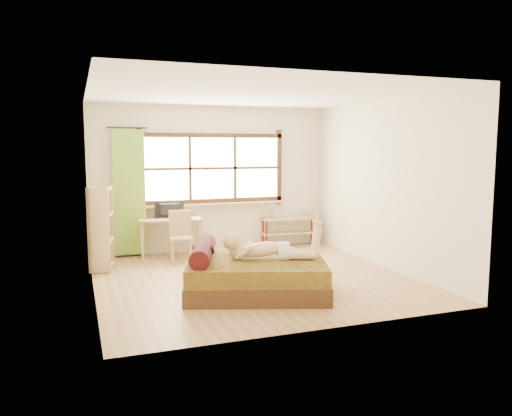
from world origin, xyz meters
name	(u,v)px	position (x,y,z in m)	size (l,w,h in m)	color
floor	(253,278)	(0.00, 0.00, 0.00)	(4.50, 4.50, 0.00)	#9E754C
ceiling	(252,94)	(0.00, 0.00, 2.70)	(4.50, 4.50, 0.00)	white
wall_back	(213,179)	(0.00, 2.25, 1.35)	(4.50, 4.50, 0.00)	silver
wall_front	(325,204)	(0.00, -2.25, 1.35)	(4.50, 4.50, 0.00)	silver
wall_left	(90,193)	(-2.25, 0.00, 1.35)	(4.50, 4.50, 0.00)	silver
wall_right	(384,184)	(2.25, 0.00, 1.35)	(4.50, 4.50, 0.00)	silver
window	(213,171)	(0.00, 2.22, 1.51)	(2.80, 0.16, 1.46)	#FFEDBF
curtain	(129,193)	(-1.55, 2.13, 1.15)	(0.55, 0.10, 2.20)	olive
bed	(253,274)	(-0.23, -0.69, 0.25)	(2.20, 1.97, 0.69)	#30230E
woman	(268,239)	(-0.04, -0.75, 0.73)	(1.27, 0.36, 0.55)	#E2AF92
kitten	(202,253)	(-0.91, -0.60, 0.56)	(0.27, 0.11, 0.22)	black
desk	(170,223)	(-0.87, 1.95, 0.59)	(1.14, 0.62, 0.68)	tan
monitor	(170,210)	(-0.87, 2.00, 0.83)	(0.52, 0.07, 0.30)	black
chair	(181,233)	(-0.76, 1.58, 0.48)	(0.42, 0.42, 0.86)	tan
pipe_shelf	(290,225)	(1.52, 2.07, 0.41)	(1.14, 0.33, 0.64)	tan
cup	(276,216)	(1.21, 2.07, 0.61)	(0.11, 0.11, 0.09)	gray
book	(299,217)	(1.71, 2.07, 0.57)	(0.15, 0.20, 0.02)	gray
bookshelf	(101,228)	(-2.08, 1.32, 0.67)	(0.42, 0.63, 1.33)	tan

